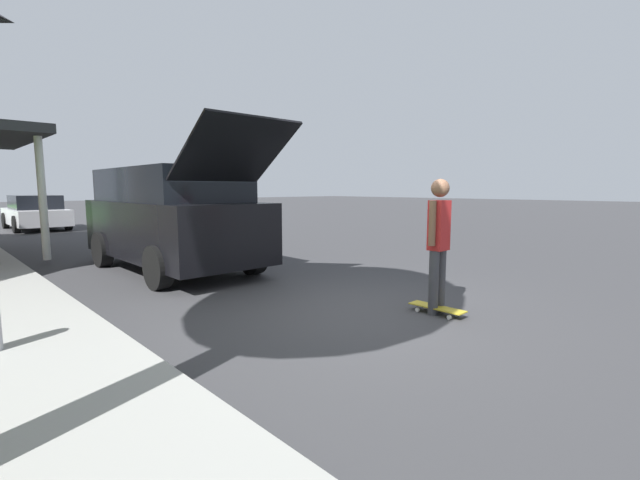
# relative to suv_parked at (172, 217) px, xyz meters

# --- Properties ---
(ground_plane) EXTENTS (120.00, 120.00, 0.00)m
(ground_plane) POSITION_rel_suv_parked_xyz_m (0.50, -4.49, -1.09)
(ground_plane) COLOR #333335
(suv_parked) EXTENTS (2.10, 5.33, 2.72)m
(suv_parked) POSITION_rel_suv_parked_xyz_m (0.00, 0.00, 0.00)
(suv_parked) COLOR black
(suv_parked) RESTS_ON ground_plane
(car_down_street) EXTENTS (1.91, 4.29, 1.38)m
(car_down_street) POSITION_rel_suv_parked_xyz_m (-0.24, 12.18, -0.42)
(car_down_street) COLOR #B7B7BC
(car_down_street) RESTS_ON ground_plane
(skateboarder) EXTENTS (0.41, 0.24, 1.79)m
(skateboarder) POSITION_rel_suv_parked_xyz_m (1.22, -5.32, -0.09)
(skateboarder) COLOR #38383D
(skateboarder) RESTS_ON ground_plane
(skateboard) EXTENTS (0.23, 0.76, 0.10)m
(skateboard) POSITION_rel_suv_parked_xyz_m (1.19, -5.35, -1.01)
(skateboard) COLOR #A89323
(skateboard) RESTS_ON ground_plane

